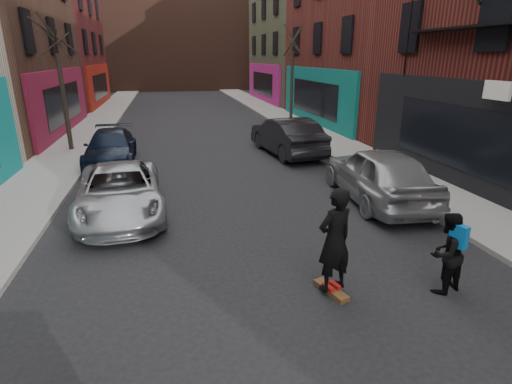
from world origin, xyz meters
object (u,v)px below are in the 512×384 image
skateboarder (335,240)px  skateboard (331,290)px  tree_right_far (292,67)px  pedestrian (446,253)px  parked_left_end (111,148)px  parked_right_far (379,174)px  tree_left_far (60,76)px  parked_right_end (287,136)px  parked_left_far (120,191)px

skateboarder → skateboard: bearing=-16.9°
tree_right_far → pedestrian: (-3.20, -19.82, -2.74)m
parked_left_end → parked_right_far: parked_right_far is taller
tree_left_far → parked_right_end: tree_left_far is taller
parked_left_end → parked_right_end: bearing=-0.7°
tree_left_far → skateboarder: (7.16, -13.46, -2.30)m
skateboard → parked_left_end: bearing=98.3°
parked_left_end → parked_right_end: size_ratio=0.92×
parked_right_far → pedestrian: (-1.27, -4.79, -0.05)m
parked_right_far → pedestrian: 4.95m
tree_left_far → parked_right_far: bearing=-40.8°
parked_left_end → tree_right_far: bearing=38.8°
tree_left_far → pedestrian: bearing=-56.4°
parked_left_far → skateboarder: bearing=-54.3°
skateboard → pedestrian: (2.04, -0.37, 0.74)m
parked_left_end → skateboard: 11.96m
parked_right_far → pedestrian: bearing=79.6°
parked_right_end → pedestrian: size_ratio=3.20×
skateboard → pedestrian: size_ratio=0.51×
parked_right_end → skateboard: bearing=70.9°
parked_left_end → parked_right_far: (8.39, -6.39, 0.17)m
pedestrian → parked_left_far: bearing=-57.4°
tree_left_far → parked_left_end: 4.32m
tree_right_far → parked_left_far: 17.54m
tree_right_far → parked_right_far: tree_right_far is taller
tree_right_far → parked_left_far: tree_right_far is taller
parked_left_end → pedestrian: (7.12, -11.18, 0.12)m
parked_left_end → pedestrian: pedestrian is taller
parked_right_end → tree_left_far: bearing=-22.0°
parked_left_far → parked_right_far: size_ratio=0.98×
parked_left_far → parked_right_far: 7.49m
tree_right_far → parked_right_end: (-2.86, -8.58, -2.71)m
tree_right_far → parked_right_end: size_ratio=1.36×
parked_right_end → pedestrian: bearing=81.5°
tree_left_far → tree_right_far: (12.40, 6.00, 0.15)m
tree_left_far → parked_left_end: size_ratio=1.41×
tree_right_far → skateboarder: bearing=-105.1°
parked_right_end → tree_right_far: bearing=-115.3°
parked_right_end → skateboard: 11.16m
tree_right_far → skateboard: 20.45m
parked_left_end → skateboarder: size_ratio=2.35×
parked_right_far → skateboarder: size_ratio=2.51×
tree_left_far → parked_left_far: (3.00, -8.53, -2.71)m
tree_left_far → parked_left_far: size_ratio=1.35×
parked_left_far → skateboarder: skateboarder is taller
skateboard → skateboarder: 1.03m
parked_right_end → skateboarder: skateboarder is taller
skateboard → tree_right_far: bearing=58.1°
parked_left_end → skateboarder: bearing=-66.0°
tree_left_far → parked_right_end: 10.21m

